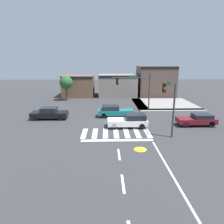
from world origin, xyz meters
name	(u,v)px	position (x,y,z in m)	size (l,w,h in m)	color
ground_plane	(114,121)	(0.00, 0.00, 0.00)	(120.00, 120.00, 0.00)	#353538
crosswalk_near	(116,133)	(0.00, -4.50, 0.00)	(7.09, 3.02, 0.01)	silver
lane_markings	(137,171)	(1.11, -12.02, 0.00)	(6.80, 20.25, 0.01)	white
bike_detector_marking	(140,149)	(1.86, -8.60, 0.00)	(1.08, 1.08, 0.01)	yellow
curb_corner_northeast	(162,104)	(8.49, 9.42, 0.07)	(10.00, 10.60, 0.15)	gray
storefront_row	(124,83)	(2.90, 19.27, 2.64)	(23.32, 6.88, 6.26)	brown
traffic_signal_southeast	(169,97)	(5.42, -4.11, 3.70)	(0.32, 4.72, 5.30)	#383A3D
traffic_signal_northeast	(135,86)	(3.23, 5.47, 3.78)	(5.74, 0.32, 5.53)	#383A3D
car_white	(130,121)	(1.63, -2.54, 0.76)	(4.46, 1.90, 1.51)	white
car_teal	(114,111)	(0.09, 1.98, 0.77)	(4.68, 1.73, 1.53)	#196B70
car_maroon	(197,120)	(9.53, -2.15, 0.71)	(4.30, 1.80, 1.36)	maroon
car_black	(49,113)	(-8.33, 1.11, 0.75)	(4.57, 1.86, 1.53)	black
roadside_tree	(66,83)	(-8.50, 14.00, 3.35)	(2.45, 2.45, 4.62)	#4C3823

